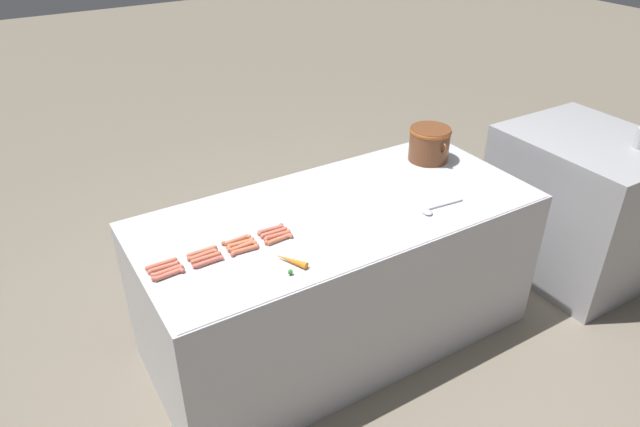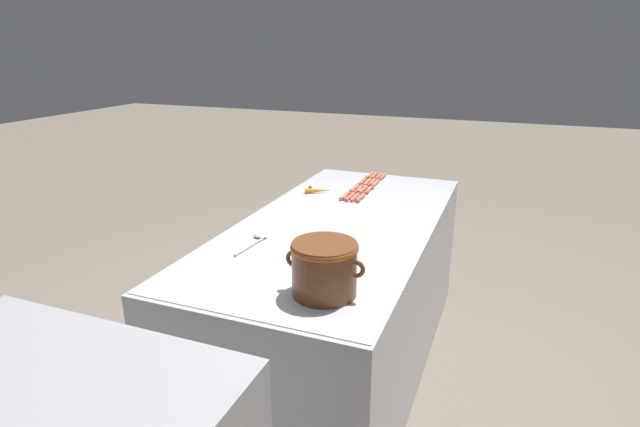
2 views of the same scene
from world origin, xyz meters
name	(u,v)px [view 1 (image 1 of 2)]	position (x,y,z in m)	size (l,w,h in m)	color
ground_plane	(337,334)	(0.00, 0.00, 0.00)	(20.00, 20.00, 0.00)	#756B5B
griddle_counter	(338,276)	(0.00, 0.00, 0.43)	(0.95, 2.10, 0.86)	#BCBCC1
back_cabinet	(578,205)	(0.22, 1.72, 0.47)	(0.98, 0.82, 0.94)	#A0A0A4
hot_dog_0	(161,264)	(0.01, -0.94, 0.87)	(0.02, 0.15, 0.02)	#D1674E
hot_dog_1	(202,251)	(0.01, -0.75, 0.87)	(0.02, 0.15, 0.02)	#CA7153
hot_dog_2	(237,240)	(0.01, -0.58, 0.87)	(0.03, 0.15, 0.02)	#CF6D4D
hot_dog_3	(271,229)	(0.01, -0.40, 0.87)	(0.03, 0.15, 0.02)	#CE6656
hot_dog_4	(164,267)	(0.04, -0.94, 0.87)	(0.03, 0.15, 0.02)	#D26A55
hot_dog_5	(203,255)	(0.04, -0.76, 0.87)	(0.03, 0.15, 0.02)	#D16B4F
hot_dog_6	(240,243)	(0.04, -0.57, 0.87)	(0.03, 0.15, 0.02)	#D5704C
hot_dog_7	(274,232)	(0.04, -0.40, 0.87)	(0.03, 0.15, 0.02)	#D56A50
hot_dog_8	(167,271)	(0.07, -0.93, 0.87)	(0.03, 0.15, 0.02)	#D56A56
hot_dog_9	(206,258)	(0.07, -0.75, 0.87)	(0.02, 0.15, 0.02)	#CB6C50
hot_dog_10	(242,246)	(0.07, -0.58, 0.87)	(0.03, 0.15, 0.02)	#D46F4E
hot_dog_11	(277,235)	(0.07, -0.40, 0.87)	(0.03, 0.15, 0.02)	#D16450
hot_dog_12	(168,275)	(0.10, -0.94, 0.87)	(0.03, 0.15, 0.02)	#CC6853
hot_dog_13	(208,262)	(0.10, -0.76, 0.87)	(0.03, 0.15, 0.02)	#CE6554
hot_dog_14	(245,250)	(0.10, -0.58, 0.87)	(0.03, 0.15, 0.02)	#D66A4C
hot_dog_15	(279,239)	(0.10, -0.41, 0.87)	(0.03, 0.15, 0.02)	#D4704D
bean_pot	(429,142)	(-0.21, 0.77, 0.97)	(0.31, 0.25, 0.20)	brown
serving_spoon	(433,209)	(0.26, 0.40, 0.87)	(0.07, 0.27, 0.02)	#B7B7BC
carrot	(290,261)	(0.29, -0.45, 0.88)	(0.17, 0.11, 0.03)	orange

